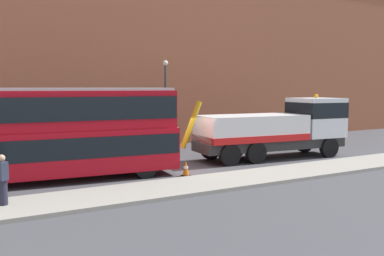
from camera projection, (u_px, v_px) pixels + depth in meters
name	position (u px, v px, depth m)	size (l,w,h in m)	color
ground_plane	(183.00, 167.00, 22.17)	(120.00, 120.00, 0.00)	#424247
near_kerb	(230.00, 180.00, 18.53)	(60.00, 2.80, 0.15)	gray
building_facade	(122.00, 27.00, 28.83)	(60.00, 1.50, 16.00)	#935138
recovery_tow_truck	(278.00, 128.00, 24.76)	(10.23, 3.47, 3.67)	#2D2D2D
double_decker_bus	(51.00, 130.00, 18.52)	(11.19, 3.57, 4.06)	#B70C19
pedestrian_onlooker	(2.00, 180.00, 14.36)	(0.39, 0.47, 1.71)	#232333
traffic_cone_near_bus	(186.00, 169.00, 19.81)	(0.36, 0.36, 0.72)	orange
street_lamp	(166.00, 96.00, 28.43)	(0.36, 0.36, 5.83)	#38383D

